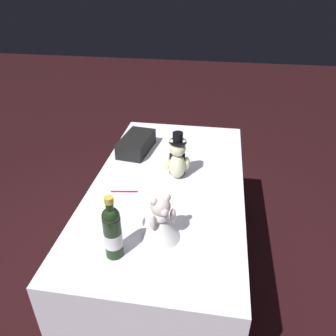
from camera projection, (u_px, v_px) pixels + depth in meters
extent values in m
plane|color=black|center=(168.00, 273.00, 2.32)|extent=(12.00, 12.00, 0.00)
cube|color=white|center=(168.00, 232.00, 2.12)|extent=(1.63, 0.86, 0.75)
ellipsoid|color=beige|center=(177.00, 166.00, 1.94)|extent=(0.11, 0.10, 0.15)
cube|color=black|center=(177.00, 163.00, 1.96)|extent=(0.06, 0.10, 0.11)
sphere|color=beige|center=(178.00, 148.00, 1.88)|extent=(0.09, 0.09, 0.09)
sphere|color=beige|center=(177.00, 146.00, 1.92)|extent=(0.04, 0.04, 0.04)
sphere|color=beige|center=(184.00, 142.00, 1.86)|extent=(0.04, 0.04, 0.04)
sphere|color=beige|center=(172.00, 142.00, 1.86)|extent=(0.04, 0.04, 0.04)
ellipsoid|color=beige|center=(187.00, 163.00, 1.94)|extent=(0.03, 0.03, 0.08)
ellipsoid|color=beige|center=(168.00, 163.00, 1.94)|extent=(0.03, 0.03, 0.08)
sphere|color=beige|center=(182.00, 169.00, 2.02)|extent=(0.05, 0.05, 0.05)
sphere|color=beige|center=(172.00, 169.00, 2.02)|extent=(0.05, 0.05, 0.05)
cylinder|color=black|center=(178.00, 141.00, 1.86)|extent=(0.10, 0.10, 0.01)
cylinder|color=black|center=(178.00, 137.00, 1.84)|extent=(0.06, 0.06, 0.05)
cone|color=white|center=(161.00, 225.00, 1.51)|extent=(0.18, 0.18, 0.14)
ellipsoid|color=white|center=(161.00, 215.00, 1.48)|extent=(0.08, 0.07, 0.06)
sphere|color=silver|center=(160.00, 206.00, 1.45)|extent=(0.09, 0.09, 0.09)
sphere|color=silver|center=(164.00, 212.00, 1.43)|extent=(0.04, 0.04, 0.04)
sphere|color=silver|center=(154.00, 201.00, 1.42)|extent=(0.03, 0.03, 0.03)
sphere|color=silver|center=(167.00, 197.00, 1.45)|extent=(0.03, 0.03, 0.03)
ellipsoid|color=silver|center=(153.00, 222.00, 1.44)|extent=(0.03, 0.03, 0.08)
ellipsoid|color=silver|center=(173.00, 216.00, 1.48)|extent=(0.03, 0.03, 0.08)
cone|color=white|center=(156.00, 210.00, 1.52)|extent=(0.20, 0.20, 0.14)
cylinder|color=black|center=(113.00, 237.00, 1.40)|extent=(0.08, 0.08, 0.20)
sphere|color=black|center=(111.00, 216.00, 1.34)|extent=(0.08, 0.08, 0.08)
cylinder|color=black|center=(110.00, 206.00, 1.32)|extent=(0.03, 0.03, 0.08)
cylinder|color=gold|center=(109.00, 200.00, 1.30)|extent=(0.04, 0.04, 0.03)
cylinder|color=white|center=(113.00, 239.00, 1.41)|extent=(0.08, 0.08, 0.07)
cylinder|color=maroon|center=(124.00, 191.00, 1.85)|extent=(0.03, 0.15, 0.01)
cone|color=silver|center=(111.00, 191.00, 1.85)|extent=(0.01, 0.01, 0.01)
cube|color=black|center=(136.00, 144.00, 2.23)|extent=(0.33, 0.21, 0.10)
cube|color=#B7B7BF|center=(149.00, 144.00, 2.23)|extent=(0.04, 0.01, 0.03)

